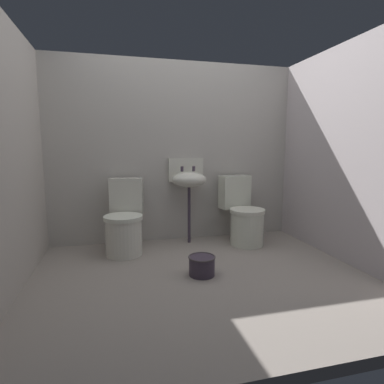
% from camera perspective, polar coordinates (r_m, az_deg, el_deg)
% --- Properties ---
extents(ground_plane, '(3.31, 2.61, 0.08)m').
position_cam_1_polar(ground_plane, '(2.88, 1.39, -15.50)').
color(ground_plane, gray).
extents(wall_back, '(3.31, 0.10, 2.11)m').
position_cam_1_polar(wall_back, '(3.77, -3.28, 7.28)').
color(wall_back, '#B6B1AA').
rests_on(wall_back, ground).
extents(wall_left, '(0.10, 2.41, 2.11)m').
position_cam_1_polar(wall_left, '(2.76, -31.08, 5.73)').
color(wall_left, '#B3ABA3').
rests_on(wall_left, ground).
extents(wall_right, '(0.10, 2.41, 2.11)m').
position_cam_1_polar(wall_right, '(3.45, 26.04, 6.36)').
color(wall_right, '#B5ABAE').
rests_on(wall_right, ground).
extents(toilet_left, '(0.48, 0.65, 0.78)m').
position_cam_1_polar(toilet_left, '(3.40, -12.32, -5.57)').
color(toilet_left, silver).
rests_on(toilet_left, ground).
extents(toilet_right, '(0.46, 0.64, 0.78)m').
position_cam_1_polar(toilet_right, '(3.69, 9.41, -4.37)').
color(toilet_right, silver).
rests_on(toilet_right, ground).
extents(sink, '(0.42, 0.35, 0.99)m').
position_cam_1_polar(sink, '(3.60, -0.64, 2.42)').
color(sink, '#3D3242').
rests_on(sink, ground).
extents(bucket, '(0.24, 0.24, 0.17)m').
position_cam_1_polar(bucket, '(2.80, 1.83, -13.32)').
color(bucket, '#3D3242').
rests_on(bucket, ground).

